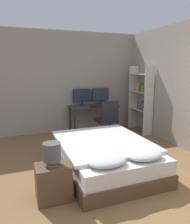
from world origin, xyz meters
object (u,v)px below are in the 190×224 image
desk (94,109)px  monitor_right (100,95)px  bedside_lamp (52,152)px  nightstand (53,182)px  computer_mouse (105,106)px  bed (106,156)px  keyboard (96,107)px  office_chair (107,123)px  bookshelf (142,96)px  monitor_left (82,96)px

desk → monitor_right: (0.27, 0.19, 0.36)m
bedside_lamp → nightstand: bearing=0.0°
desk → computer_mouse: (0.26, -0.19, 0.12)m
bed → keyboard: size_ratio=5.81×
desk → keyboard: keyboard is taller
keyboard → computer_mouse: bearing=0.0°
bed → bedside_lamp: bedside_lamp is taller
computer_mouse → office_chair: bearing=-109.2°
nightstand → bookshelf: 3.70m
monitor_left → monitor_right: same height
office_chair → computer_mouse: bearing=70.8°
monitor_right → keyboard: monitor_right is taller
monitor_right → bedside_lamp: bearing=-122.6°
desk → monitor_left: monitor_left is taller
desk → computer_mouse: size_ratio=18.97×
computer_mouse → office_chair: size_ratio=0.07×
keyboard → office_chair: bearing=-80.8°
keyboard → office_chair: (0.08, -0.52, -0.33)m
nightstand → monitor_left: size_ratio=1.00×
desk → office_chair: size_ratio=1.37×
bed → keyboard: keyboard is taller
bedside_lamp → bookshelf: bearing=38.7°
bedside_lamp → office_chair: bearing=50.6°
monitor_left → monitor_right: (0.55, 0.00, 0.00)m
bedside_lamp → office_chair: size_ratio=0.32×
monitor_left → office_chair: size_ratio=0.51×
monitor_right → office_chair: size_ratio=0.51×
monitor_left → keyboard: (0.27, -0.38, -0.25)m
desk → computer_mouse: computer_mouse is taller
computer_mouse → bookshelf: 1.02m
bed → monitor_right: 2.68m
bed → bookshelf: size_ratio=1.12×
office_chair → desk: bearing=96.8°
bedside_lamp → bookshelf: (2.83, 2.27, 0.31)m
monitor_right → office_chair: (-0.19, -0.89, -0.58)m
bedside_lamp → monitor_left: (1.36, 2.99, 0.31)m
nightstand → bedside_lamp: bearing=0.0°
nightstand → bookshelf: (2.83, 2.27, 0.74)m
monitor_left → office_chair: bearing=-68.2°
bedside_lamp → monitor_left: size_ratio=0.62×
nightstand → monitor_left: bearing=65.5°
office_chair → nightstand: bearing=-129.4°
monitor_left → office_chair: monitor_left is taller
bedside_lamp → bookshelf: size_ratio=0.17×
bedside_lamp → bed: bearing=29.3°
monitor_left → monitor_right: 0.55m
bed → desk: bearing=74.5°
monitor_left → computer_mouse: 0.70m
nightstand → monitor_right: bearing=57.4°
bed → computer_mouse: size_ratio=28.74×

